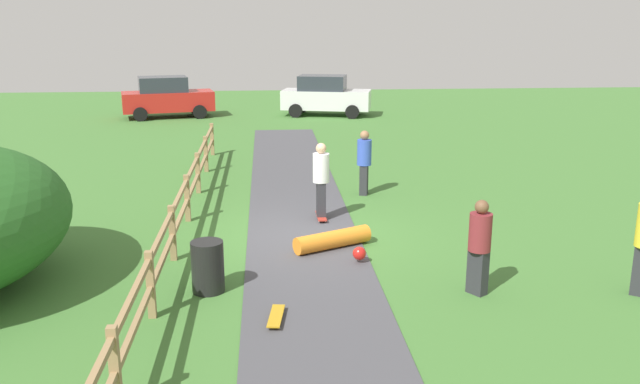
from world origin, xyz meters
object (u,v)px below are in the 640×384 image
Objects in this scene: skater_riding at (321,177)px; parked_car_white at (325,96)px; trash_bin at (208,267)px; parked_car_red at (167,97)px; skater_fallen at (335,241)px; bystander_blue at (364,160)px; bystander_maroon at (480,243)px; skateboard_loose at (276,316)px.

parked_car_white is (1.66, 17.10, -0.07)m from skater_riding.
trash_bin is 21.40m from parked_car_red.
skater_riding reaches higher than skater_fallen.
bystander_blue is at bearing -91.25° from parked_car_white.
bystander_blue is 0.39× the size of parked_car_white.
trash_bin is at bearing -80.35° from parked_car_red.
bystander_maroon is 23.07m from parked_car_red.
skateboard_loose is at bearing -102.28° from skater_riding.
skater_fallen is 0.96× the size of bystander_blue.
trash_bin reaches higher than skateboard_loose.
skateboard_loose is 0.18× the size of parked_car_red.
bystander_blue is at bearing 71.66° from skateboard_loose.
bystander_maroon is (4.59, -0.48, 0.46)m from trash_bin.
parked_car_red is at bearing 99.65° from trash_bin.
parked_car_white is (-0.64, 21.60, 0.05)m from bystander_maroon.
skateboard_loose is (-1.25, -3.19, -0.11)m from skater_fallen.
parked_car_red is (-8.17, 21.57, 0.05)m from bystander_maroon.
bystander_maroon is (2.30, -4.49, -0.11)m from skater_riding.
skater_riding is 18.06m from parked_car_red.
parked_car_white reaches higher than skater_fallen.
skater_fallen is (2.39, 1.91, -0.25)m from trash_bin.
skater_fallen is 19.28m from parked_car_white.
parked_car_white is at bearing 79.41° from trash_bin.
bystander_blue is (1.23, 4.30, 0.75)m from skater_fallen.
parked_car_red is (-5.88, 17.08, -0.07)m from skater_riding.
bystander_blue is 6.76m from bystander_maroon.
bystander_blue reaches higher than skateboard_loose.
skater_fallen is at bearing 68.63° from skateboard_loose.
skater_riding is 17.19m from parked_car_white.
parked_car_red reaches higher than bystander_blue.
bystander_maroon is at bearing -81.80° from bystander_blue.
parked_car_white is (1.56, 19.21, 0.76)m from skater_fallen.
skateboard_loose is at bearing -48.30° from trash_bin.
trash_bin is 4.63m from bystander_maroon.
skater_fallen is 1.00× the size of bystander_maroon.
parked_car_white is 7.53m from parked_car_red.
bystander_blue is (2.48, 7.49, 0.86)m from skateboard_loose.
skater_fallen is 3.43m from skateboard_loose.
skater_fallen is 0.37× the size of parked_car_red.
parked_car_white reaches higher than bystander_blue.
skater_fallen is 0.37× the size of parked_car_white.
parked_car_red is at bearing 101.92° from skateboard_loose.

